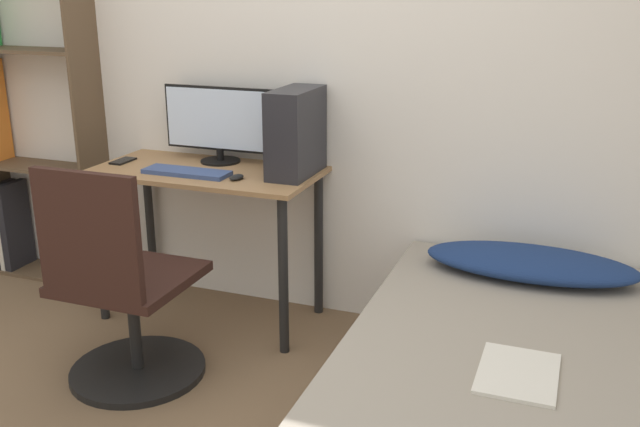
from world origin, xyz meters
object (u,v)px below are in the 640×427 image
Objects in this scene: keyboard at (187,172)px; bed at (505,408)px; pc_tower at (296,132)px; monitor at (219,123)px; office_chair at (123,303)px; bookshelf at (17,122)px.

bed is at bearing -20.02° from keyboard.
monitor is at bearing 168.30° from pc_tower.
office_chair is at bearing -88.53° from keyboard.
bookshelf reaches higher than office_chair.
monitor is at bearing 151.22° from bed.
bookshelf is 1.23m from keyboard.
keyboard reaches higher than bed.
keyboard is at bearing -96.91° from monitor.
office_chair is at bearing -179.72° from bed.
monitor is at bearing 88.79° from office_chair.
monitor is 0.33m from keyboard.
bed is 1.87m from monitor.
monitor is at bearing 0.51° from bookshelf.
office_chair is 1.02m from monitor.
bookshelf is at bearing 167.98° from keyboard.
pc_tower is (-1.07, 0.74, 0.74)m from bed.
pc_tower reaches higher than monitor.
office_chair is 0.50× the size of bed.
bed is at bearing 0.28° from office_chair.
bed is 1.73m from keyboard.
pc_tower is at bearing -2.74° from bookshelf.
monitor reaches higher than keyboard.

